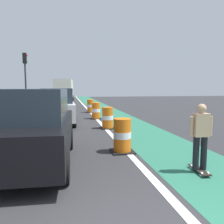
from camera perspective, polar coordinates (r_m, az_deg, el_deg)
bike_lane_strip at (r=14.99m, az=1.98°, el=-1.79°), size 2.50×80.00×0.01m
lane_divider_stripe at (r=14.73m, az=-3.72°, el=-1.94°), size 0.20×80.00×0.01m
skateboarder_on_lane at (r=5.89m, az=21.45°, el=-5.63°), size 0.57×0.82×1.69m
parked_suv_nearest at (r=6.41m, az=-18.93°, el=-3.47°), size 2.08×4.68×2.04m
parked_suv_second at (r=13.27m, az=-13.59°, el=1.49°), size 1.99×4.64×2.04m
traffic_barrel_front at (r=7.30m, az=2.61°, el=-6.02°), size 0.73×0.73×1.09m
traffic_barrel_mid at (r=11.48m, az=-1.14°, el=-1.56°), size 0.73×0.73×1.09m
traffic_barrel_back at (r=15.12m, az=-4.08°, el=0.28°), size 0.73×0.73×1.09m
traffic_barrel_far at (r=19.06m, az=-5.45°, el=1.47°), size 0.73×0.73×1.09m
delivery_truck_down_block at (r=33.77m, az=-11.91°, el=5.61°), size 2.76×7.73×3.23m
traffic_light_corner at (r=21.58m, az=-21.04°, el=9.53°), size 0.41×0.32×5.10m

